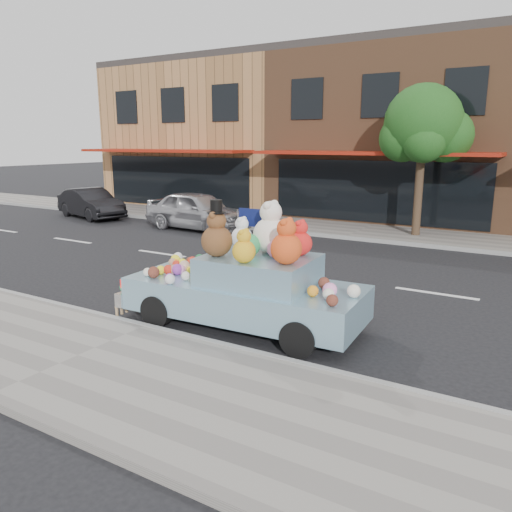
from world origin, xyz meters
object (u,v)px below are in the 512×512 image
Objects in this scene: street_tree at (424,130)px; car_silver at (198,211)px; art_car at (247,283)px; car_dark at (91,203)px.

car_silver is at bearing -161.44° from street_tree.
car_silver is 10.56m from art_car.
street_tree is 10.83m from art_car.
car_silver reaches higher than car_dark.
street_tree is at bearing -64.26° from car_dark.
street_tree is 14.16m from car_dark.
art_car is at bearing -106.11° from car_dark.
street_tree is 1.32× the size of car_dark.
art_car is (-0.61, -10.42, -2.87)m from street_tree.
car_silver is 1.10× the size of car_dark.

